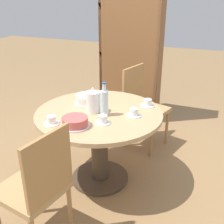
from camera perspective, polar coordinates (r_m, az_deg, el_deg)
ground_plane at (r=2.86m, az=-2.41°, el=-13.29°), size 14.00×14.00×0.00m
dining_table at (r=2.57m, az=-2.61°, el=-3.73°), size 1.13×1.13×0.72m
chair_a at (r=2.03m, az=-14.97°, el=-14.35°), size 0.49×0.49×0.93m
chair_b at (r=3.24m, az=6.14°, el=1.43°), size 0.52×0.52×0.93m
bookshelf at (r=3.88m, az=3.79°, el=11.79°), size 0.82×0.28×1.87m
coffee_pot at (r=2.46m, az=-3.87°, el=2.24°), size 0.13×0.13×0.23m
water_bottle at (r=2.38m, az=-1.56°, el=1.99°), size 0.07×0.07×0.30m
cake_main at (r=2.67m, az=-5.01°, el=2.60°), size 0.25×0.25×0.08m
cake_second at (r=2.23m, az=-7.52°, el=-2.04°), size 0.24×0.24×0.08m
cup_a at (r=2.31m, az=-12.21°, el=-1.77°), size 0.13×0.13×0.07m
cup_b at (r=2.28m, az=-1.87°, el=-1.62°), size 0.13×0.13×0.07m
cup_c at (r=2.41m, az=4.48°, el=-0.18°), size 0.13×0.13×0.07m
cup_d at (r=2.62m, az=7.25°, el=1.77°), size 0.13×0.13×0.07m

